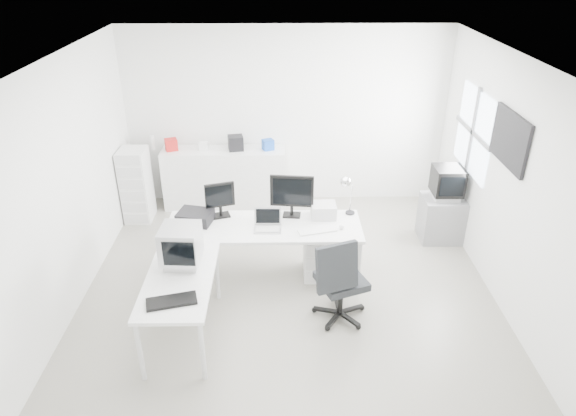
{
  "coord_description": "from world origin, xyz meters",
  "views": [
    {
      "loc": [
        -0.08,
        -5.27,
        3.87
      ],
      "look_at": [
        0.0,
        0.2,
        1.0
      ],
      "focal_mm": 32.0,
      "sensor_mm": 36.0,
      "label": 1
    }
  ],
  "objects_px": {
    "lcd_monitor_large": "(292,196)",
    "crt_monitor": "(181,248)",
    "laptop": "(267,222)",
    "tv_cabinet": "(442,218)",
    "office_chair": "(342,277)",
    "sideboard": "(225,178)",
    "drawer_pedestal": "(319,254)",
    "filing_cabinet": "(136,185)",
    "crt_tv": "(447,183)",
    "side_desk": "(182,307)",
    "main_desk": "(264,251)",
    "laser_printer": "(323,210)",
    "inkjet_printer": "(195,217)",
    "lcd_monitor_small": "(220,200)"
  },
  "relations": [
    {
      "from": "crt_tv",
      "to": "filing_cabinet",
      "type": "xyz_separation_m",
      "value": [
        -4.5,
        0.67,
        -0.31
      ]
    },
    {
      "from": "filing_cabinet",
      "to": "lcd_monitor_large",
      "type": "bearing_deg",
      "value": -29.87
    },
    {
      "from": "lcd_monitor_small",
      "to": "office_chair",
      "type": "distance_m",
      "value": 1.84
    },
    {
      "from": "crt_monitor",
      "to": "lcd_monitor_large",
      "type": "bearing_deg",
      "value": 46.19
    },
    {
      "from": "laptop",
      "to": "laser_printer",
      "type": "distance_m",
      "value": 0.77
    },
    {
      "from": "lcd_monitor_small",
      "to": "sideboard",
      "type": "relative_size",
      "value": 0.24
    },
    {
      "from": "side_desk",
      "to": "office_chair",
      "type": "distance_m",
      "value": 1.77
    },
    {
      "from": "laptop",
      "to": "side_desk",
      "type": "bearing_deg",
      "value": -131.02
    },
    {
      "from": "side_desk",
      "to": "office_chair",
      "type": "height_order",
      "value": "office_chair"
    },
    {
      "from": "side_desk",
      "to": "tv_cabinet",
      "type": "height_order",
      "value": "side_desk"
    },
    {
      "from": "lcd_monitor_large",
      "to": "sideboard",
      "type": "xyz_separation_m",
      "value": [
        -1.04,
        1.77,
        -0.55
      ]
    },
    {
      "from": "laser_printer",
      "to": "filing_cabinet",
      "type": "bearing_deg",
      "value": 151.88
    },
    {
      "from": "lcd_monitor_small",
      "to": "laser_printer",
      "type": "relative_size",
      "value": 1.51
    },
    {
      "from": "side_desk",
      "to": "tv_cabinet",
      "type": "relative_size",
      "value": 2.15
    },
    {
      "from": "lcd_monitor_small",
      "to": "crt_tv",
      "type": "relative_size",
      "value": 0.93
    },
    {
      "from": "drawer_pedestal",
      "to": "filing_cabinet",
      "type": "height_order",
      "value": "filing_cabinet"
    },
    {
      "from": "crt_monitor",
      "to": "sideboard",
      "type": "xyz_separation_m",
      "value": [
        0.16,
        2.87,
        -0.48
      ]
    },
    {
      "from": "main_desk",
      "to": "filing_cabinet",
      "type": "xyz_separation_m",
      "value": [
        -1.98,
        1.59,
        0.19
      ]
    },
    {
      "from": "filing_cabinet",
      "to": "sideboard",
      "type": "bearing_deg",
      "value": 18.5
    },
    {
      "from": "inkjet_printer",
      "to": "sideboard",
      "type": "bearing_deg",
      "value": 97.96
    },
    {
      "from": "tv_cabinet",
      "to": "lcd_monitor_small",
      "type": "bearing_deg",
      "value": -167.67
    },
    {
      "from": "lcd_monitor_large",
      "to": "laser_printer",
      "type": "height_order",
      "value": "lcd_monitor_large"
    },
    {
      "from": "laser_printer",
      "to": "crt_tv",
      "type": "distance_m",
      "value": 1.9
    },
    {
      "from": "crt_tv",
      "to": "filing_cabinet",
      "type": "bearing_deg",
      "value": 171.55
    },
    {
      "from": "inkjet_printer",
      "to": "crt_tv",
      "type": "relative_size",
      "value": 0.82
    },
    {
      "from": "main_desk",
      "to": "tv_cabinet",
      "type": "bearing_deg",
      "value": 20.09
    },
    {
      "from": "laptop",
      "to": "tv_cabinet",
      "type": "xyz_separation_m",
      "value": [
        2.47,
        1.02,
        -0.52
      ]
    },
    {
      "from": "tv_cabinet",
      "to": "laser_printer",
      "type": "bearing_deg",
      "value": -158.38
    },
    {
      "from": "lcd_monitor_small",
      "to": "crt_tv",
      "type": "bearing_deg",
      "value": -5.04
    },
    {
      "from": "office_chair",
      "to": "sideboard",
      "type": "bearing_deg",
      "value": 97.62
    },
    {
      "from": "drawer_pedestal",
      "to": "laser_printer",
      "type": "height_order",
      "value": "laser_printer"
    },
    {
      "from": "main_desk",
      "to": "tv_cabinet",
      "type": "height_order",
      "value": "main_desk"
    },
    {
      "from": "laptop",
      "to": "tv_cabinet",
      "type": "relative_size",
      "value": 0.48
    },
    {
      "from": "crt_monitor",
      "to": "filing_cabinet",
      "type": "height_order",
      "value": "crt_monitor"
    },
    {
      "from": "office_chair",
      "to": "lcd_monitor_small",
      "type": "bearing_deg",
      "value": 122.06
    },
    {
      "from": "side_desk",
      "to": "drawer_pedestal",
      "type": "xyz_separation_m",
      "value": [
        1.55,
        1.15,
        -0.08
      ]
    },
    {
      "from": "tv_cabinet",
      "to": "side_desk",
      "type": "bearing_deg",
      "value": -149.04
    },
    {
      "from": "crt_monitor",
      "to": "drawer_pedestal",
      "type": "bearing_deg",
      "value": 33.82
    },
    {
      "from": "drawer_pedestal",
      "to": "crt_monitor",
      "type": "height_order",
      "value": "crt_monitor"
    },
    {
      "from": "side_desk",
      "to": "crt_tv",
      "type": "height_order",
      "value": "crt_tv"
    },
    {
      "from": "crt_monitor",
      "to": "filing_cabinet",
      "type": "xyz_separation_m",
      "value": [
        -1.13,
        2.44,
        -0.4
      ]
    },
    {
      "from": "drawer_pedestal",
      "to": "office_chair",
      "type": "distance_m",
      "value": 0.92
    },
    {
      "from": "office_chair",
      "to": "crt_tv",
      "type": "xyz_separation_m",
      "value": [
        1.63,
        1.74,
        0.33
      ]
    },
    {
      "from": "crt_monitor",
      "to": "crt_tv",
      "type": "distance_m",
      "value": 3.81
    },
    {
      "from": "laptop",
      "to": "office_chair",
      "type": "height_order",
      "value": "office_chair"
    },
    {
      "from": "side_desk",
      "to": "laptop",
      "type": "bearing_deg",
      "value": 48.01
    },
    {
      "from": "lcd_monitor_large",
      "to": "crt_monitor",
      "type": "height_order",
      "value": "lcd_monitor_large"
    },
    {
      "from": "side_desk",
      "to": "filing_cabinet",
      "type": "bearing_deg",
      "value": 112.82
    },
    {
      "from": "tv_cabinet",
      "to": "crt_tv",
      "type": "height_order",
      "value": "crt_tv"
    },
    {
      "from": "tv_cabinet",
      "to": "filing_cabinet",
      "type": "height_order",
      "value": "filing_cabinet"
    }
  ]
}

